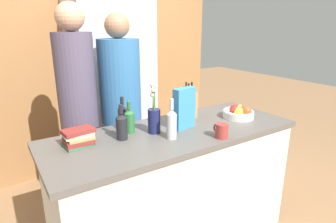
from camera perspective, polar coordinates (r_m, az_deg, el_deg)
kitchen_island at (r=2.18m, az=1.27°, el=-15.13°), size 1.80×0.69×0.91m
back_wall_wood at (r=3.33m, az=-14.79°, el=11.01°), size 3.00×0.12×2.60m
refrigerator at (r=3.07m, az=-11.22°, el=4.31°), size 0.77×0.63×1.92m
fruit_bowl at (r=2.31m, az=14.15°, el=-0.23°), size 0.24×0.24×0.11m
knife_block at (r=2.24m, az=4.12°, el=1.43°), size 0.12×0.10×0.29m
flower_vase at (r=1.91m, az=-2.85°, el=-1.18°), size 0.09×0.09×0.36m
cereal_box at (r=1.99m, az=3.31°, el=0.66°), size 0.19×0.09×0.29m
coffee_mug at (r=1.88m, az=10.80°, el=-3.85°), size 0.08×0.12×0.10m
book_stack at (r=1.81m, az=-17.73°, el=-5.11°), size 0.20×0.16×0.11m
bottle_oil at (r=2.03m, az=-9.20°, el=-0.89°), size 0.07×0.07×0.23m
bottle_vinegar at (r=1.81m, az=0.73°, el=-2.38°), size 0.07×0.07×0.27m
bottle_wine at (r=1.94m, az=-7.83°, el=-1.79°), size 0.07×0.07×0.22m
bottle_water at (r=1.83m, az=-9.40°, el=-2.88°), size 0.07×0.07×0.23m
person_at_sink at (r=2.28m, az=-17.74°, el=1.13°), size 0.29×0.29×1.79m
person_in_blue at (r=2.42m, az=-9.52°, el=1.25°), size 0.34×0.34×1.72m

